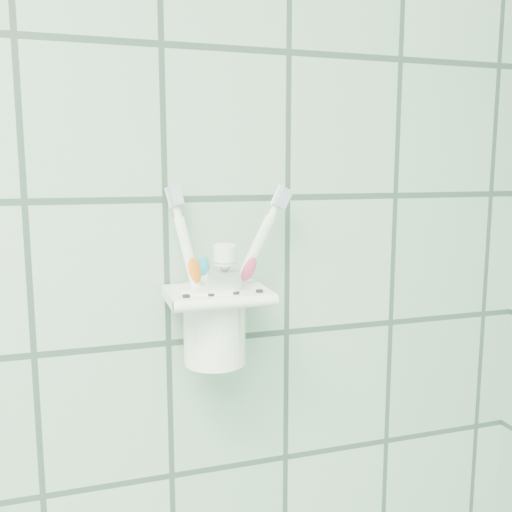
{
  "coord_description": "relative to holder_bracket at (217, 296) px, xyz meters",
  "views": [
    {
      "loc": [
        0.5,
        0.54,
        1.46
      ],
      "look_at": [
        0.68,
        1.1,
        1.37
      ],
      "focal_mm": 40.0,
      "sensor_mm": 36.0,
      "label": 1
    }
  ],
  "objects": [
    {
      "name": "cup",
      "position": [
        -0.0,
        0.0,
        -0.03
      ],
      "size": [
        0.08,
        0.08,
        0.09
      ],
      "color": "white",
      "rests_on": "holder_bracket"
    },
    {
      "name": "toothbrush_pink",
      "position": [
        -0.01,
        -0.01,
        0.03
      ],
      "size": [
        0.05,
        0.06,
        0.2
      ],
      "rotation": [
        -0.3,
        -0.11,
        0.3
      ],
      "color": "white",
      "rests_on": "cup"
    },
    {
      "name": "toothpaste_tube",
      "position": [
        0.01,
        -0.01,
        0.0
      ],
      "size": [
        0.04,
        0.04,
        0.13
      ],
      "rotation": [
        0.09,
        0.0,
        -0.27
      ],
      "color": "silver",
      "rests_on": "cup"
    },
    {
      "name": "holder_bracket",
      "position": [
        0.0,
        0.0,
        0.0
      ],
      "size": [
        0.11,
        0.1,
        0.03
      ],
      "color": "white",
      "rests_on": "wall_back"
    },
    {
      "name": "toothbrush_orange",
      "position": [
        -0.01,
        0.02,
        0.04
      ],
      "size": [
        0.09,
        0.02,
        0.21
      ],
      "rotation": [
        0.07,
        0.46,
        0.16
      ],
      "color": "white",
      "rests_on": "cup"
    },
    {
      "name": "toothbrush_blue",
      "position": [
        -0.01,
        0.01,
        0.03
      ],
      "size": [
        0.02,
        0.08,
        0.2
      ],
      "rotation": [
        -0.39,
        -0.07,
        -0.25
      ],
      "color": "white",
      "rests_on": "cup"
    }
  ]
}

